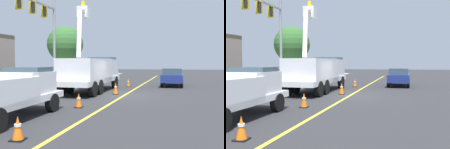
# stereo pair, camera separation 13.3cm
# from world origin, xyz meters

# --- Properties ---
(ground) EXTENTS (120.00, 120.00, 0.00)m
(ground) POSITION_xyz_m (0.00, 0.00, 0.00)
(ground) COLOR #2D2D30
(sidewalk_far_side) EXTENTS (60.08, 9.15, 0.12)m
(sidewalk_far_side) POSITION_xyz_m (0.81, 8.65, 0.06)
(sidewalk_far_side) COLOR #B2ADA3
(sidewalk_far_side) RESTS_ON ground
(lane_centre_stripe) EXTENTS (49.80, 4.80, 0.01)m
(lane_centre_stripe) POSITION_xyz_m (0.00, 0.00, 0.00)
(lane_centre_stripe) COLOR yellow
(lane_centre_stripe) RESTS_ON ground
(utility_bucket_truck) EXTENTS (8.40, 3.25, 7.27)m
(utility_bucket_truck) POSITION_xyz_m (1.94, 2.78, 1.62)
(utility_bucket_truck) COLOR white
(utility_bucket_truck) RESTS_ON ground
(service_pickup_truck) EXTENTS (5.77, 2.61, 2.06)m
(service_pickup_truck) POSITION_xyz_m (-7.97, 3.68, 1.12)
(service_pickup_truck) COLOR white
(service_pickup_truck) RESTS_ON ground
(passing_minivan) EXTENTS (4.96, 2.34, 1.69)m
(passing_minivan) POSITION_xyz_m (7.56, -3.67, 0.97)
(passing_minivan) COLOR navy
(passing_minivan) RESTS_ON ground
(traffic_cone_leading) EXTENTS (0.40, 0.40, 0.72)m
(traffic_cone_leading) POSITION_xyz_m (-10.37, 1.85, 0.36)
(traffic_cone_leading) COLOR black
(traffic_cone_leading) RESTS_ON ground
(traffic_cone_mid_front) EXTENTS (0.40, 0.40, 0.74)m
(traffic_cone_mid_front) POSITION_xyz_m (-4.95, 1.69, 0.36)
(traffic_cone_mid_front) COLOR black
(traffic_cone_mid_front) RESTS_ON ground
(traffic_cone_mid_rear) EXTENTS (0.40, 0.40, 0.83)m
(traffic_cone_mid_rear) POSITION_xyz_m (0.54, 0.69, 0.41)
(traffic_cone_mid_rear) COLOR black
(traffic_cone_mid_rear) RESTS_ON ground
(traffic_cone_trailing) EXTENTS (0.40, 0.40, 0.75)m
(traffic_cone_trailing) POSITION_xyz_m (6.04, 0.37, 0.37)
(traffic_cone_trailing) COLOR black
(traffic_cone_trailing) RESTS_ON ground
(traffic_signal_mast) EXTENTS (6.28, 0.90, 8.17)m
(traffic_signal_mast) POSITION_xyz_m (3.40, 7.39, 5.61)
(traffic_signal_mast) COLOR gray
(traffic_signal_mast) RESTS_ON ground
(street_tree_right) EXTENTS (4.15, 4.15, 6.40)m
(street_tree_right) POSITION_xyz_m (10.97, 8.26, 4.31)
(street_tree_right) COLOR brown
(street_tree_right) RESTS_ON ground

